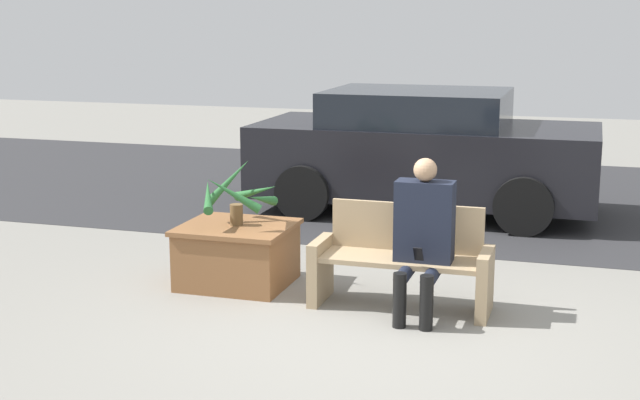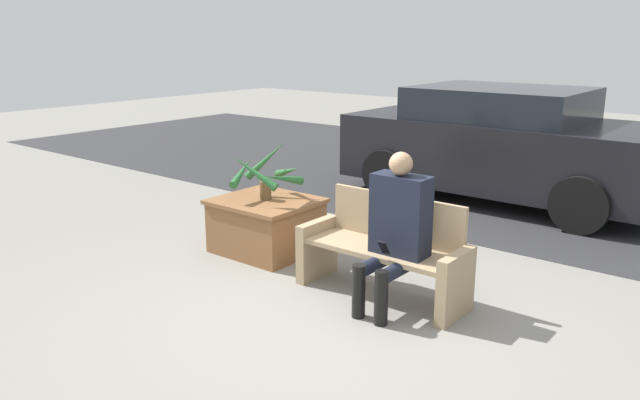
{
  "view_description": "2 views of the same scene",
  "coord_description": "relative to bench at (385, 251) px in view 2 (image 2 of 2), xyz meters",
  "views": [
    {
      "loc": [
        1.49,
        -6.2,
        2.33
      ],
      "look_at": [
        -0.64,
        0.74,
        0.81
      ],
      "focal_mm": 50.0,
      "sensor_mm": 36.0,
      "label": 1
    },
    {
      "loc": [
        2.7,
        -3.51,
        2.11
      ],
      "look_at": [
        -0.92,
        1.02,
        0.56
      ],
      "focal_mm": 35.0,
      "sensor_mm": 36.0,
      "label": 2
    }
  ],
  "objects": [
    {
      "name": "ground_plane",
      "position": [
        -0.09,
        -0.61,
        -0.38
      ],
      "size": [
        30.0,
        30.0,
        0.0
      ],
      "primitive_type": "plane",
      "color": "gray"
    },
    {
      "name": "road_surface",
      "position": [
        -0.09,
        4.64,
        -0.38
      ],
      "size": [
        20.0,
        6.0,
        0.01
      ],
      "primitive_type": "cube",
      "color": "#2D2D30",
      "rests_on": "ground_plane"
    },
    {
      "name": "bench",
      "position": [
        0.0,
        0.0,
        0.0
      ],
      "size": [
        1.44,
        0.49,
        0.82
      ],
      "color": "tan",
      "rests_on": "ground_plane"
    },
    {
      "name": "person_seated",
      "position": [
        0.19,
        -0.15,
        0.3
      ],
      "size": [
        0.45,
        0.57,
        1.25
      ],
      "color": "black",
      "rests_on": "ground_plane"
    },
    {
      "name": "planter_box",
      "position": [
        -1.5,
        0.17,
        -0.09
      ],
      "size": [
        0.95,
        0.85,
        0.54
      ],
      "color": "brown",
      "rests_on": "ground_plane"
    },
    {
      "name": "potted_plant",
      "position": [
        -1.49,
        0.18,
        0.42
      ],
      "size": [
        0.71,
        0.71,
        0.56
      ],
      "color": "brown",
      "rests_on": "planter_box"
    },
    {
      "name": "parked_car",
      "position": [
        -0.51,
        3.6,
        0.35
      ],
      "size": [
        4.01,
        1.98,
        1.45
      ],
      "color": "black",
      "rests_on": "ground_plane"
    }
  ]
}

